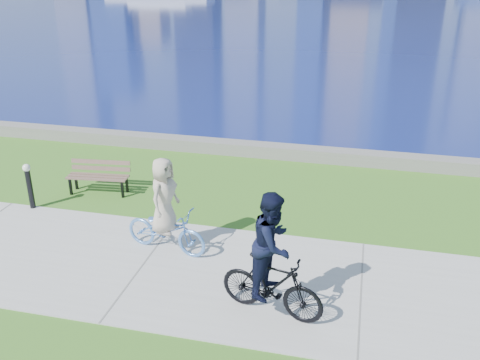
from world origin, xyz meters
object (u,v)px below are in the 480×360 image
object	(u,v)px
park_bench	(99,174)
cyclist_man	(272,265)
bollard_lamp	(29,183)
cyclist_woman	(165,217)

from	to	relation	value
park_bench	cyclist_man	xyz separation A→B (m)	(4.90, -3.72, 0.46)
park_bench	bollard_lamp	xyz separation A→B (m)	(-1.09, -1.19, 0.16)
park_bench	cyclist_man	distance (m)	6.17
park_bench	bollard_lamp	bearing A→B (deg)	-138.66
cyclist_man	cyclist_woman	bearing A→B (deg)	71.12
park_bench	cyclist_man	bearing A→B (deg)	-43.42
bollard_lamp	cyclist_woman	bearing A→B (deg)	-16.14
park_bench	bollard_lamp	world-z (taller)	bollard_lamp
park_bench	cyclist_woman	bearing A→B (deg)	-47.44
park_bench	bollard_lamp	distance (m)	1.62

